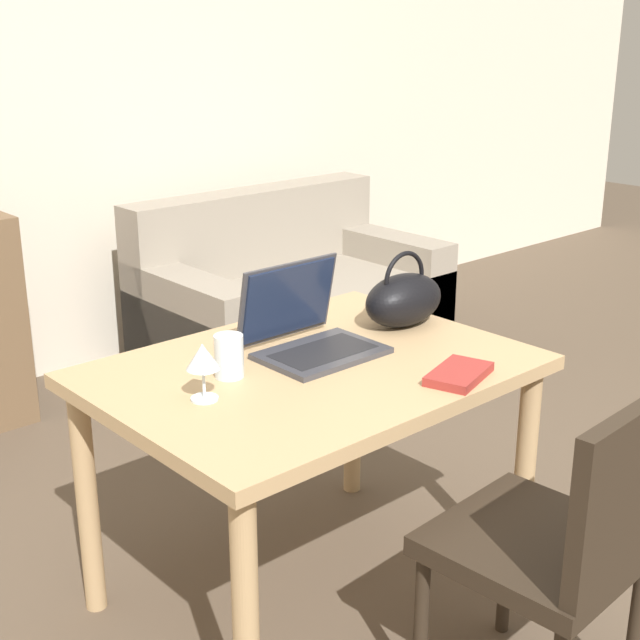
% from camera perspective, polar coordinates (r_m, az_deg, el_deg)
% --- Properties ---
extents(dining_table, '(1.14, 0.84, 0.72)m').
position_cam_1_polar(dining_table, '(2.45, -0.56, -4.89)').
color(dining_table, tan).
rests_on(dining_table, ground_plane).
extents(chair, '(0.47, 0.47, 0.85)m').
position_cam_1_polar(chair, '(2.16, 15.37, -13.30)').
color(chair, '#2D2319').
rests_on(chair, ground_plane).
extents(couch, '(1.43, 0.83, 0.82)m').
position_cam_1_polar(couch, '(4.38, -1.98, 0.98)').
color(couch, gray).
rests_on(couch, ground_plane).
extents(laptop, '(0.34, 0.29, 0.24)m').
position_cam_1_polar(laptop, '(2.50, -0.92, -0.51)').
color(laptop, '#38383D').
rests_on(laptop, dining_table).
extents(drinking_glass, '(0.08, 0.08, 0.11)m').
position_cam_1_polar(drinking_glass, '(2.33, -5.85, -2.31)').
color(drinking_glass, silver).
rests_on(drinking_glass, dining_table).
extents(wine_glass, '(0.08, 0.08, 0.15)m').
position_cam_1_polar(wine_glass, '(2.18, -7.51, -2.50)').
color(wine_glass, silver).
rests_on(wine_glass, dining_table).
extents(handbag, '(0.28, 0.17, 0.23)m').
position_cam_1_polar(handbag, '(2.72, 5.38, 1.35)').
color(handbag, black).
rests_on(handbag, dining_table).
extents(book, '(0.23, 0.17, 0.02)m').
position_cam_1_polar(book, '(2.35, 8.88, -3.44)').
color(book, maroon).
rests_on(book, dining_table).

